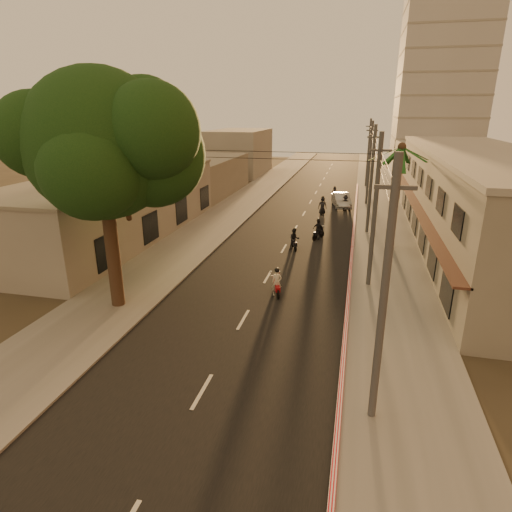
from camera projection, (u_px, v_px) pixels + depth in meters
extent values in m
plane|color=#383023|center=(232.00, 339.00, 19.85)|extent=(160.00, 160.00, 0.00)
cube|color=black|center=(295.00, 229.00, 38.24)|extent=(10.00, 140.00, 0.02)
cube|color=slate|center=(382.00, 233.00, 36.58)|extent=(5.00, 140.00, 0.12)
cube|color=slate|center=(216.00, 223.00, 39.87)|extent=(5.00, 140.00, 0.12)
cube|color=red|center=(352.00, 248.00, 32.49)|extent=(0.20, 60.00, 0.20)
cube|color=gray|center=(477.00, 202.00, 32.20)|extent=(8.00, 34.00, 7.00)
cube|color=gray|center=(486.00, 152.00, 31.01)|extent=(8.20, 34.20, 0.30)
cube|color=#48271D|center=(416.00, 204.00, 33.27)|extent=(0.80, 34.00, 0.12)
cube|color=gray|center=(116.00, 208.00, 34.98)|extent=(8.00, 24.00, 5.00)
cube|color=gray|center=(112.00, 176.00, 34.14)|extent=(8.20, 24.20, 0.20)
cube|color=#B7B5B2|center=(441.00, 82.00, 63.30)|extent=(12.00, 12.00, 28.00)
cylinder|color=black|center=(113.00, 254.00, 22.25)|extent=(0.70, 0.70, 6.00)
cylinder|color=black|center=(125.00, 196.00, 21.46)|extent=(1.22, 2.17, 3.04)
cylinder|color=black|center=(92.00, 193.00, 21.06)|extent=(1.31, 1.49, 2.73)
sphere|color=black|center=(100.00, 145.00, 20.46)|extent=(7.20, 7.20, 7.20)
sphere|color=black|center=(153.00, 155.00, 21.06)|extent=(5.20, 5.20, 5.20)
sphere|color=black|center=(78.00, 149.00, 21.69)|extent=(4.80, 4.80, 4.80)
sphere|color=black|center=(92.00, 169.00, 18.96)|extent=(4.60, 4.60, 4.60)
sphere|color=black|center=(152.00, 131.00, 19.11)|extent=(4.40, 4.40, 4.40)
sphere|color=black|center=(38.00, 135.00, 19.72)|extent=(4.00, 4.00, 4.00)
sphere|color=black|center=(145.00, 120.00, 22.05)|extent=(4.40, 4.40, 4.40)
cylinder|color=black|center=(396.00, 200.00, 31.58)|extent=(0.32, 0.32, 7.60)
sphere|color=black|center=(402.00, 147.00, 30.34)|extent=(0.60, 0.60, 0.60)
cylinder|color=#38383A|center=(384.00, 299.00, 13.34)|extent=(0.26, 0.26, 9.00)
cube|color=#38383A|center=(395.00, 187.00, 12.21)|extent=(1.20, 0.12, 0.12)
cylinder|color=#38383A|center=(375.00, 213.00, 24.38)|extent=(0.26, 0.26, 9.00)
cube|color=#38383A|center=(380.00, 150.00, 23.25)|extent=(1.20, 0.12, 0.12)
cylinder|color=#38383A|center=(371.00, 181.00, 35.42)|extent=(0.26, 0.26, 9.00)
cube|color=#38383A|center=(375.00, 137.00, 34.29)|extent=(1.20, 0.12, 0.12)
cylinder|color=#38383A|center=(369.00, 164.00, 46.46)|extent=(0.26, 0.26, 9.00)
cube|color=#38383A|center=(372.00, 130.00, 45.32)|extent=(1.20, 0.12, 0.12)
cylinder|color=#38383A|center=(368.00, 153.00, 57.50)|extent=(0.26, 0.26, 9.00)
cube|color=#38383A|center=(370.00, 126.00, 56.36)|extent=(1.20, 0.12, 0.12)
cube|color=gray|center=(427.00, 165.00, 57.20)|extent=(8.00, 14.00, 6.00)
cube|color=gray|center=(201.00, 176.00, 53.48)|extent=(8.00, 14.00, 4.40)
cube|color=gray|center=(240.00, 152.00, 69.62)|extent=(8.00, 14.00, 7.00)
cylinder|color=black|center=(275.00, 286.00, 25.09)|extent=(0.27, 0.53, 0.53)
cylinder|color=black|center=(278.00, 295.00, 23.99)|extent=(0.27, 0.53, 0.53)
cube|color=maroon|center=(277.00, 287.00, 24.39)|extent=(0.61, 1.06, 0.28)
cube|color=maroon|center=(275.00, 281.00, 24.79)|extent=(0.30, 0.19, 0.57)
cylinder|color=silver|center=(275.00, 275.00, 24.79)|extent=(0.50, 0.22, 0.04)
imported|color=beige|center=(277.00, 282.00, 24.30)|extent=(0.83, 0.76, 1.58)
sphere|color=black|center=(277.00, 270.00, 24.06)|extent=(0.28, 0.28, 0.28)
sphere|color=silver|center=(271.00, 272.00, 24.66)|extent=(0.11, 0.11, 0.11)
sphere|color=silver|center=(280.00, 272.00, 24.72)|extent=(0.11, 0.11, 0.11)
cylinder|color=black|center=(292.00, 243.00, 33.12)|extent=(0.27, 0.53, 0.53)
cylinder|color=black|center=(295.00, 248.00, 32.00)|extent=(0.27, 0.53, 0.53)
cube|color=black|center=(294.00, 243.00, 32.41)|extent=(0.60, 1.08, 0.29)
cube|color=black|center=(293.00, 239.00, 32.81)|extent=(0.30, 0.19, 0.57)
cylinder|color=silver|center=(293.00, 235.00, 32.81)|extent=(0.51, 0.21, 0.04)
imported|color=black|center=(294.00, 239.00, 32.32)|extent=(1.16, 1.10, 1.60)
sphere|color=black|center=(295.00, 230.00, 32.08)|extent=(0.29, 0.29, 0.29)
cylinder|color=black|center=(322.00, 234.00, 35.58)|extent=(0.32, 0.54, 0.55)
cylinder|color=black|center=(314.00, 237.00, 34.66)|extent=(0.32, 0.54, 0.55)
cube|color=black|center=(318.00, 233.00, 34.98)|extent=(0.70, 1.10, 0.29)
cube|color=black|center=(321.00, 230.00, 35.30)|extent=(0.31, 0.21, 0.59)
cylinder|color=silver|center=(322.00, 226.00, 35.28)|extent=(0.51, 0.26, 0.04)
imported|color=black|center=(318.00, 229.00, 34.89)|extent=(1.27, 1.13, 1.65)
sphere|color=black|center=(319.00, 220.00, 34.64)|extent=(0.29, 0.29, 0.29)
cylinder|color=black|center=(322.00, 210.00, 44.09)|extent=(0.16, 0.59, 0.58)
cylinder|color=black|center=(322.00, 213.00, 42.87)|extent=(0.16, 0.59, 0.58)
cube|color=black|center=(322.00, 209.00, 43.31)|extent=(0.39, 1.17, 0.31)
cube|color=black|center=(322.00, 206.00, 43.75)|extent=(0.32, 0.13, 0.63)
cylinder|color=silver|center=(323.00, 202.00, 43.75)|extent=(0.58, 0.09, 0.04)
imported|color=black|center=(322.00, 206.00, 43.21)|extent=(0.96, 0.71, 1.75)
sphere|color=black|center=(323.00, 198.00, 42.94)|extent=(0.31, 0.31, 0.31)
cylinder|color=black|center=(346.00, 207.00, 45.67)|extent=(0.17, 0.53, 0.53)
cylinder|color=black|center=(344.00, 209.00, 44.64)|extent=(0.17, 0.53, 0.53)
cube|color=black|center=(345.00, 206.00, 45.01)|extent=(0.41, 1.06, 0.28)
cube|color=black|center=(346.00, 203.00, 45.38)|extent=(0.29, 0.13, 0.56)
cylinder|color=silver|center=(346.00, 200.00, 45.37)|extent=(0.52, 0.11, 0.04)
imported|color=black|center=(345.00, 203.00, 44.92)|extent=(1.19, 0.88, 1.58)
sphere|color=black|center=(346.00, 196.00, 44.68)|extent=(0.28, 0.28, 0.28)
imported|color=#9DA0A5|center=(341.00, 200.00, 46.46)|extent=(3.38, 5.18, 1.50)
cylinder|color=black|center=(334.00, 197.00, 51.01)|extent=(0.16, 0.51, 0.50)
cylinder|color=black|center=(335.00, 198.00, 49.95)|extent=(0.16, 0.51, 0.50)
cube|color=black|center=(334.00, 196.00, 50.34)|extent=(0.39, 1.02, 0.27)
cube|color=black|center=(334.00, 194.00, 50.72)|extent=(0.28, 0.13, 0.54)
cylinder|color=silver|center=(334.00, 191.00, 50.72)|extent=(0.50, 0.11, 0.04)
imported|color=black|center=(334.00, 193.00, 50.25)|extent=(0.87, 0.69, 1.51)
sphere|color=black|center=(335.00, 187.00, 50.02)|extent=(0.27, 0.27, 0.27)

